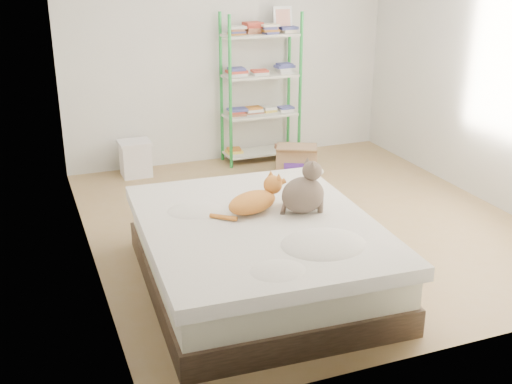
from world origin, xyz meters
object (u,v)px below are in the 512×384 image
cardboard_box (297,160)px  white_bin (136,158)px  orange_cat (252,200)px  bed (258,253)px  grey_cat (303,187)px  shelf_unit (261,87)px

cardboard_box → white_bin: size_ratio=1.45×
orange_cat → white_bin: (-0.39, 2.59, -0.42)m
cardboard_box → white_bin: white_bin is taller
bed → white_bin: 2.78m
grey_cat → cardboard_box: 2.40m
orange_cat → shelf_unit: 2.86m
bed → shelf_unit: shelf_unit is taller
white_bin → cardboard_box: bearing=-19.2°
grey_cat → shelf_unit: bearing=-14.8°
cardboard_box → orange_cat: bearing=-97.4°
bed → cardboard_box: bed is taller
shelf_unit → cardboard_box: (0.18, -0.62, -0.71)m
orange_cat → grey_cat: size_ratio=1.25×
orange_cat → shelf_unit: shelf_unit is taller
grey_cat → shelf_unit: 2.87m
bed → shelf_unit: bearing=70.9°
bed → white_bin: bearing=100.3°
bed → white_bin: size_ratio=5.35×
grey_cat → white_bin: 2.87m
orange_cat → grey_cat: grey_cat is taller
grey_cat → white_bin: (-0.74, 2.73, -0.52)m
orange_cat → cardboard_box: (1.28, 2.01, -0.46)m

